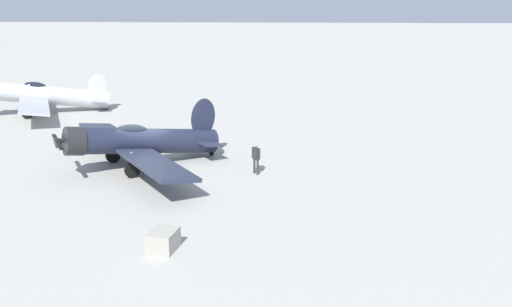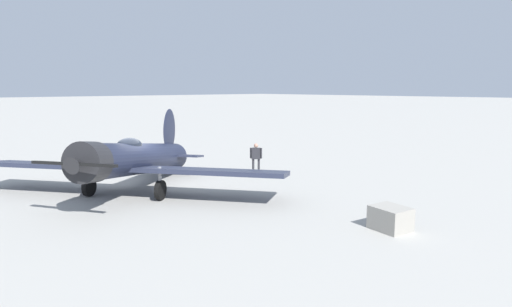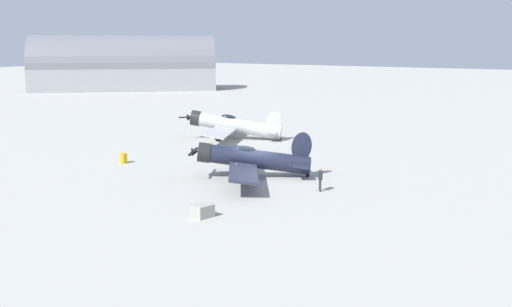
# 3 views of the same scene
# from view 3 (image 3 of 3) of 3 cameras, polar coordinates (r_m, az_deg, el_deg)

# --- Properties ---
(ground_plane) EXTENTS (400.00, 400.00, 0.00)m
(ground_plane) POSITION_cam_3_polar(r_m,az_deg,el_deg) (44.30, 0.00, -2.29)
(ground_plane) COLOR #A8A59E
(airplane_foreground) EXTENTS (9.43, 11.88, 3.47)m
(airplane_foreground) POSITION_cam_3_polar(r_m,az_deg,el_deg) (44.00, -0.64, -0.51)
(airplane_foreground) COLOR #1E2338
(airplane_foreground) RESTS_ON ground_plane
(airplane_mid_apron) EXTENTS (9.49, 12.64, 3.02)m
(airplane_mid_apron) POSITION_cam_3_polar(r_m,az_deg,el_deg) (61.53, -2.27, 2.74)
(airplane_mid_apron) COLOR #B7BABF
(airplane_mid_apron) RESTS_ON ground_plane
(ground_crew_mechanic) EXTENTS (0.45, 0.51, 1.62)m
(ground_crew_mechanic) POSITION_cam_3_polar(r_m,az_deg,el_deg) (40.19, 6.16, -2.25)
(ground_crew_mechanic) COLOR #2D2D33
(ground_crew_mechanic) RESTS_ON ground_plane
(equipment_crate) EXTENTS (1.13, 1.27, 0.74)m
(equipment_crate) POSITION_cam_3_polar(r_m,az_deg,el_deg) (34.41, -5.15, -5.48)
(equipment_crate) COLOR #9E998E
(equipment_crate) RESTS_ON ground_plane
(fuel_drum) EXTENTS (0.65, 0.65, 0.84)m
(fuel_drum) POSITION_cam_3_polar(r_m,az_deg,el_deg) (50.60, -12.58, -0.44)
(fuel_drum) COLOR gold
(fuel_drum) RESTS_ON ground_plane
(distant_hangar) EXTENTS (36.59, 35.81, 13.71)m
(distant_hangar) POSITION_cam_3_polar(r_m,az_deg,el_deg) (130.40, -12.48, 7.74)
(distant_hangar) COLOR #939399
(distant_hangar) RESTS_ON ground_plane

